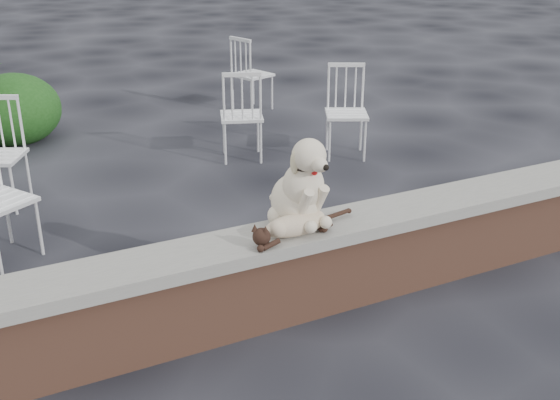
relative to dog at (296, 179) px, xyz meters
name	(u,v)px	position (x,y,z in m)	size (l,w,h in m)	color
ground	(361,293)	(0.46, -0.08, -0.88)	(60.00, 60.00, 0.00)	black
brick_wall	(362,260)	(0.46, -0.08, -0.63)	(6.00, 0.30, 0.50)	brown
capstone	(365,220)	(0.46, -0.08, -0.34)	(6.20, 0.40, 0.08)	slate
dog	(296,179)	(0.00, 0.00, 0.00)	(0.39, 0.51, 0.59)	beige
cat	(296,223)	(-0.08, -0.15, -0.22)	(0.91, 0.22, 0.15)	tan
chair_e	(252,73)	(1.72, 4.48, -0.41)	(0.56, 0.56, 0.94)	white
chair_d	(347,112)	(1.83, 2.37, -0.41)	(0.56, 0.56, 0.94)	white
chair_c	(242,114)	(0.83, 2.78, -0.41)	(0.56, 0.56, 0.94)	white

